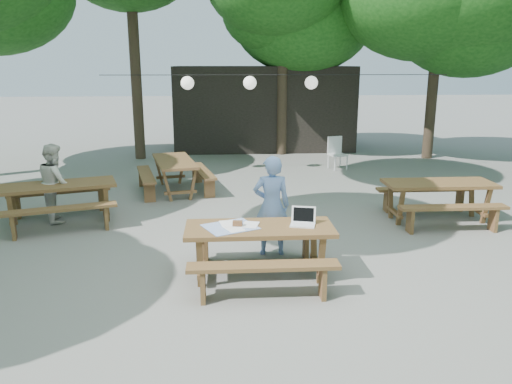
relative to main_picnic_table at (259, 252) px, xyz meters
The scene contains 12 objects.
ground 0.96m from the main_picnic_table, 58.96° to the left, with size 80.00×80.00×0.00m, color #60605B.
pavilion 11.33m from the main_picnic_table, 85.17° to the left, with size 6.00×3.00×2.80m, color black.
main_picnic_table is the anchor object (origin of this frame).
picnic_table_nw 4.41m from the main_picnic_table, 142.25° to the left, with size 2.29×2.08×0.75m.
picnic_table_ne 4.25m from the main_picnic_table, 34.01° to the left, with size 2.00×1.59×0.75m.
picnic_table_far_w 5.18m from the main_picnic_table, 107.83° to the left, with size 1.97×2.21×0.75m.
woman 1.03m from the main_picnic_table, 74.56° to the left, with size 0.57×0.37×1.55m, color #789ADB.
second_person 4.62m from the main_picnic_table, 141.31° to the left, with size 0.71×0.55×1.46m, color silver.
plastic_chair 7.75m from the main_picnic_table, 69.33° to the left, with size 0.55×0.55×0.90m.
laptop 0.73m from the main_picnic_table, ahead, with size 0.38×0.33×0.24m.
tabletop_clutter 0.52m from the main_picnic_table, behind, with size 0.82×0.77×0.08m.
paper_lanterns 7.05m from the main_picnic_table, 87.76° to the left, with size 9.00×0.34×0.38m.
Camera 1 is at (-0.93, -7.12, 2.87)m, focal length 35.00 mm.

